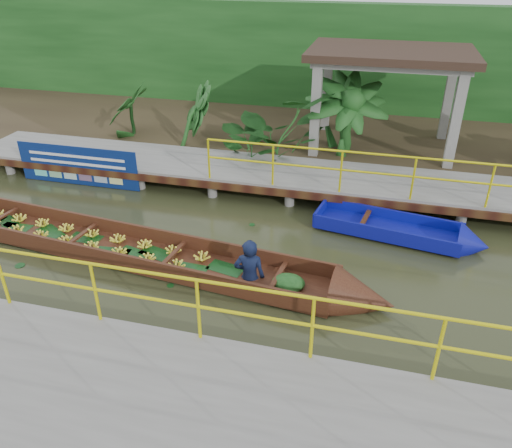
# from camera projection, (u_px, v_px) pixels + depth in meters

# --- Properties ---
(ground) EXTENTS (80.00, 80.00, 0.00)m
(ground) POSITION_uv_depth(u_px,v_px,m) (216.00, 257.00, 10.26)
(ground) COLOR #272E17
(ground) RESTS_ON ground
(land_strip) EXTENTS (30.00, 8.00, 0.45)m
(land_strip) POSITION_uv_depth(u_px,v_px,m) (288.00, 132.00, 16.51)
(land_strip) COLOR #302418
(land_strip) RESTS_ON ground
(far_dock) EXTENTS (16.00, 2.06, 1.66)m
(far_dock) POSITION_uv_depth(u_px,v_px,m) (258.00, 172.00, 12.93)
(far_dock) COLOR slate
(far_dock) RESTS_ON ground
(near_dock) EXTENTS (18.00, 2.40, 1.73)m
(near_dock) POSITION_uv_depth(u_px,v_px,m) (186.00, 420.00, 6.34)
(near_dock) COLOR slate
(near_dock) RESTS_ON ground
(pavilion) EXTENTS (4.40, 3.00, 3.00)m
(pavilion) POSITION_uv_depth(u_px,v_px,m) (390.00, 63.00, 13.58)
(pavilion) COLOR slate
(pavilion) RESTS_ON ground
(foliage_backdrop) EXTENTS (30.00, 0.80, 4.00)m
(foliage_backdrop) POSITION_uv_depth(u_px,v_px,m) (303.00, 63.00, 17.77)
(foliage_backdrop) COLOR #143F14
(foliage_backdrop) RESTS_ON ground
(vendor_boat) EXTENTS (10.92, 2.21, 2.11)m
(vendor_boat) POSITION_uv_depth(u_px,v_px,m) (134.00, 248.00, 10.16)
(vendor_boat) COLOR #3B1A10
(vendor_boat) RESTS_ON ground
(moored_blue_boat) EXTENTS (3.76, 1.53, 0.87)m
(moored_blue_boat) POSITION_uv_depth(u_px,v_px,m) (429.00, 236.00, 10.68)
(moored_blue_boat) COLOR #0C1089
(moored_blue_boat) RESTS_ON ground
(blue_banner) EXTENTS (3.42, 0.04, 1.07)m
(blue_banner) POSITION_uv_depth(u_px,v_px,m) (78.00, 166.00, 13.11)
(blue_banner) COLOR navy
(blue_banner) RESTS_ON ground
(tropical_plants) EXTENTS (14.43, 1.43, 1.79)m
(tropical_plants) POSITION_uv_depth(u_px,v_px,m) (333.00, 123.00, 13.74)
(tropical_plants) COLOR #143F14
(tropical_plants) RESTS_ON ground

